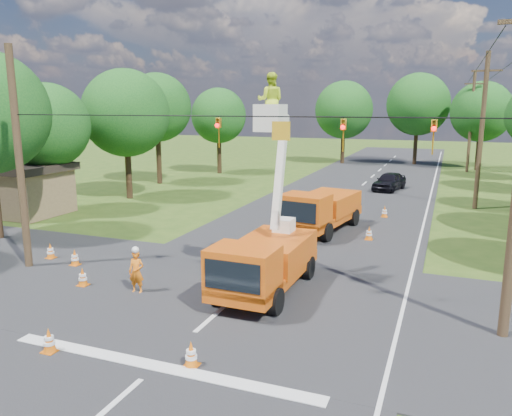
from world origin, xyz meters
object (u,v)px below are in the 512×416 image
at_px(tree_far_b, 418,104).
at_px(traffic_cone_1, 191,354).
at_px(pole_right_mid, 482,130).
at_px(traffic_cone_4, 83,277).
at_px(second_truck, 321,210).
at_px(tree_far_a, 344,110).
at_px(tree_left_d, 126,113).
at_px(pole_left, 19,160).
at_px(tree_left_c, 47,126).
at_px(ground_worker, 136,272).
at_px(traffic_cone_0, 49,341).
at_px(tree_far_c, 482,112).
at_px(traffic_cone_5, 75,258).
at_px(bucket_truck, 265,248).
at_px(shed, 21,188).
at_px(traffic_cone_7, 385,212).
at_px(traffic_cone_6, 50,251).
at_px(pole_right_far, 471,121).
at_px(tree_left_f, 219,116).
at_px(traffic_cone_2, 291,249).
at_px(distant_car, 389,181).
at_px(traffic_cone_3, 369,233).
at_px(tree_left_e, 157,108).

bearing_deg(tree_far_b, traffic_cone_1, -92.49).
bearing_deg(pole_right_mid, traffic_cone_1, -107.15).
bearing_deg(traffic_cone_4, second_truck, 60.98).
bearing_deg(tree_far_a, tree_left_d, -109.65).
bearing_deg(tree_far_b, second_truck, -94.15).
xyz_separation_m(pole_left, tree_left_c, (-7.00, 9.00, 0.94)).
bearing_deg(tree_left_d, ground_worker, -54.16).
height_order(second_truck, pole_right_mid, pole_right_mid).
distance_m(traffic_cone_0, tree_far_c, 49.55).
relative_size(traffic_cone_5, tree_far_a, 0.07).
bearing_deg(bucket_truck, shed, 160.17).
xyz_separation_m(traffic_cone_0, traffic_cone_7, (6.43, 20.63, 0.00)).
distance_m(traffic_cone_6, tree_left_d, 15.96).
height_order(second_truck, traffic_cone_5, second_truck).
distance_m(traffic_cone_0, pole_right_far, 47.27).
height_order(pole_right_mid, tree_far_a, pole_right_mid).
bearing_deg(shed, tree_left_d, 66.80).
relative_size(traffic_cone_1, traffic_cone_6, 1.00).
relative_size(pole_right_mid, tree_left_f, 1.19).
distance_m(bucket_truck, tree_far_a, 42.83).
height_order(traffic_cone_1, tree_far_a, tree_far_a).
distance_m(bucket_truck, traffic_cone_6, 10.33).
relative_size(bucket_truck, tree_left_c, 0.96).
height_order(traffic_cone_0, traffic_cone_2, same).
height_order(distant_car, shed, shed).
relative_size(traffic_cone_3, traffic_cone_4, 1.00).
distance_m(traffic_cone_0, tree_left_e, 31.36).
distance_m(pole_right_mid, tree_far_b, 25.65).
height_order(bucket_truck, pole_left, pole_left).
xyz_separation_m(traffic_cone_4, tree_left_d, (-9.20, 16.07, 5.77)).
distance_m(pole_left, shed, 12.02).
bearing_deg(traffic_cone_2, tree_left_e, 135.76).
bearing_deg(tree_far_a, traffic_cone_4, -91.03).
distance_m(second_truck, distant_car, 15.34).
bearing_deg(tree_left_e, tree_far_a, 60.67).
height_order(traffic_cone_2, shed, shed).
distance_m(traffic_cone_1, pole_right_mid, 26.44).
bearing_deg(tree_left_e, traffic_cone_0, -63.67).
bearing_deg(traffic_cone_6, tree_far_b, 74.14).
bearing_deg(tree_left_d, tree_left_f, 89.24).
relative_size(ground_worker, traffic_cone_3, 2.24).
relative_size(traffic_cone_0, traffic_cone_3, 1.00).
relative_size(traffic_cone_0, shed, 0.13).
xyz_separation_m(second_truck, traffic_cone_1, (0.35, -15.09, -0.86)).
xyz_separation_m(shed, tree_far_c, (27.50, 34.00, 4.44)).
relative_size(traffic_cone_2, traffic_cone_5, 1.00).
xyz_separation_m(traffic_cone_1, traffic_cone_5, (-8.59, 5.64, 0.00)).
distance_m(tree_far_b, tree_far_c, 7.20).
bearing_deg(tree_far_c, tree_left_c, -128.23).
bearing_deg(ground_worker, second_truck, 64.20).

